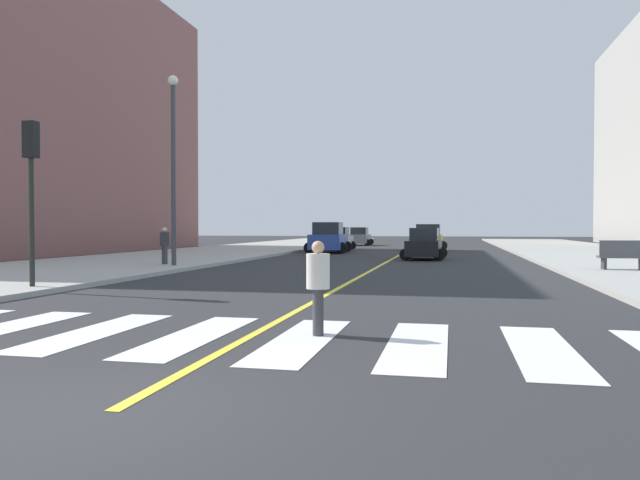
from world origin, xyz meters
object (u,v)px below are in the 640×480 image
car_yellow_nearest (428,238)px  car_blue_third (328,239)px  pedestrian_walking_west (165,244)px  street_lamp (173,155)px  car_silver_fifth (338,239)px  traffic_light_far_corner (32,170)px  park_bench (623,256)px  car_gray_second (360,237)px  car_black_fourth (424,245)px  pedestrian_crossing (318,283)px

car_yellow_nearest → car_blue_third: 8.18m
pedestrian_walking_west → street_lamp: street_lamp is taller
car_silver_fifth → traffic_light_far_corner: traffic_light_far_corner is taller
park_bench → street_lamp: (-17.92, -1.22, 4.15)m
car_gray_second → park_bench: car_gray_second is taller
car_silver_fifth → car_gray_second: bearing=89.6°
traffic_light_far_corner → pedestrian_walking_west: 10.32m
park_bench → street_lamp: bearing=92.4°
car_black_fourth → park_bench: size_ratio=2.16×
car_gray_second → pedestrian_crossing: bearing=-82.8°
car_blue_third → car_black_fourth: car_blue_third is taller
traffic_light_far_corner → street_lamp: street_lamp is taller
car_black_fourth → car_silver_fifth: car_silver_fifth is taller
car_blue_third → car_black_fourth: 9.91m
car_silver_fifth → street_lamp: 23.16m
pedestrian_walking_west → car_black_fourth: bearing=77.8°
traffic_light_far_corner → pedestrian_crossing: size_ratio=2.90×
car_silver_fifth → traffic_light_far_corner: size_ratio=0.87×
car_blue_third → pedestrian_crossing: (6.12, -31.29, -0.12)m
car_gray_second → traffic_light_far_corner: (-2.62, -43.44, 2.53)m
traffic_light_far_corner → car_silver_fifth: bearing=85.2°
car_gray_second → street_lamp: street_lamp is taller
car_silver_fifth → pedestrian_crossing: 37.38m
car_blue_third → car_silver_fifth: bearing=90.9°
car_blue_third → car_yellow_nearest: bearing=33.8°
pedestrian_walking_west → street_lamp: (0.80, -0.75, 3.80)m
car_blue_third → park_bench: bearing=-50.0°
car_yellow_nearest → pedestrian_crossing: car_yellow_nearest is taller
park_bench → pedestrian_walking_west: (-18.72, -0.47, 0.35)m
car_gray_second → pedestrian_walking_west: (-3.66, -33.44, 0.23)m
traffic_light_far_corner → pedestrian_walking_west: (-1.04, 10.01, -2.30)m
car_black_fourth → street_lamp: 14.66m
pedestrian_walking_west → car_gray_second: bearing=121.4°
pedestrian_crossing → street_lamp: size_ratio=0.19×
car_yellow_nearest → pedestrian_crossing: bearing=89.8°
pedestrian_crossing → street_lamp: bearing=-160.5°
car_yellow_nearest → pedestrian_crossing: (-0.45, -36.16, -0.07)m
car_blue_third → car_silver_fifth: car_blue_third is taller
car_yellow_nearest → car_black_fourth: 12.08m
car_yellow_nearest → car_silver_fifth: size_ratio=1.12×
car_silver_fifth → park_bench: size_ratio=2.18×
traffic_light_far_corner → car_black_fourth: bearing=62.9°
car_blue_third → car_black_fourth: bearing=-49.4°
car_yellow_nearest → car_blue_third: size_ratio=0.93×
car_yellow_nearest → car_black_fourth: bearing=91.6°
car_gray_second → street_lamp: size_ratio=0.48×
car_silver_fifth → car_yellow_nearest: bearing=-6.0°
car_black_fourth → pedestrian_walking_west: bearing=42.1°
traffic_light_far_corner → pedestrian_crossing: traffic_light_far_corner is taller
car_silver_fifth → street_lamp: bearing=-97.8°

